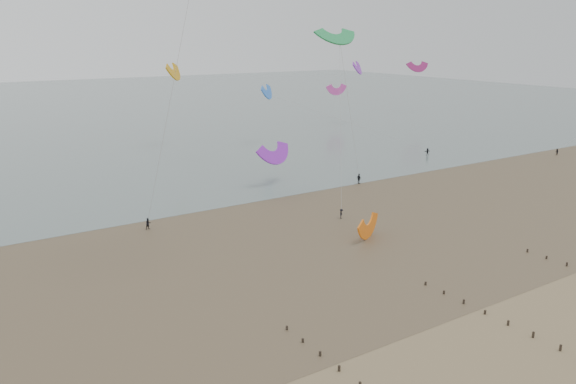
# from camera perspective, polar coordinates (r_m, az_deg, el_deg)

# --- Properties ---
(ground) EXTENTS (500.00, 500.00, 0.00)m
(ground) POSITION_cam_1_polar(r_m,az_deg,el_deg) (54.43, 20.14, -14.34)
(ground) COLOR brown
(ground) RESTS_ON ground
(sea_and_shore) EXTENTS (500.00, 665.00, 0.03)m
(sea_and_shore) POSITION_cam_1_polar(r_m,az_deg,el_deg) (75.66, -2.92, -4.80)
(sea_and_shore) COLOR #475654
(sea_and_shore) RESTS_ON ground
(kitesurfers) EXTENTS (115.96, 27.13, 1.89)m
(kitesurfers) POSITION_cam_1_polar(r_m,az_deg,el_deg) (104.70, 7.99, 1.30)
(kitesurfers) COLOR black
(kitesurfers) RESTS_ON ground
(grounded_kite) EXTENTS (7.33, 6.81, 3.22)m
(grounded_kite) POSITION_cam_1_polar(r_m,az_deg,el_deg) (76.82, 8.17, -4.63)
(grounded_kite) COLOR orange
(grounded_kite) RESTS_ON ground
(kites_airborne) EXTENTS (254.65, 124.26, 42.74)m
(kites_airborne) POSITION_cam_1_polar(r_m,az_deg,el_deg) (120.88, -18.63, 11.88)
(kites_airborne) COLOR #1F8E48
(kites_airborne) RESTS_ON ground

